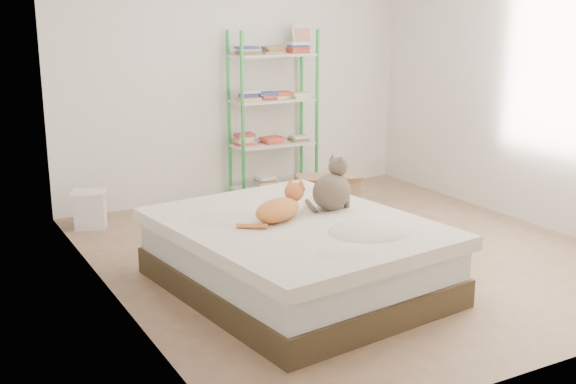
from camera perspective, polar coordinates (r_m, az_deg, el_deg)
room at (r=5.55m, az=5.16°, el=7.98°), size 3.81×4.21×2.61m
bed at (r=5.02m, az=0.65°, el=-5.02°), size 1.77×2.11×0.49m
orange_cat at (r=4.93m, az=-0.83°, el=-1.21°), size 0.55×0.46×0.20m
grey_cat at (r=5.19m, az=3.48°, el=0.65°), size 0.40×0.36×0.38m
shelf_unit at (r=7.36m, az=-1.12°, el=6.43°), size 0.91×0.36×1.74m
cardboard_box at (r=6.76m, az=3.11°, el=-0.38°), size 0.64×0.65×0.43m
white_bin at (r=6.66m, az=-15.37°, el=-1.30°), size 0.37×0.34×0.33m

